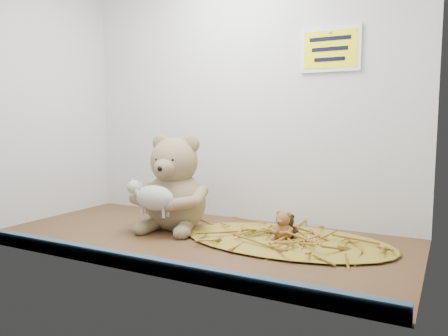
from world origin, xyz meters
The scene contains 8 objects.
alcove_shell centered at (0.00, 9.00, 45.00)cm, with size 120.40×60.20×90.40cm.
front_rail centered at (0.00, -28.80, 1.80)cm, with size 119.28×2.20×3.60cm, color #344B64.
straw_bed centered at (24.02, 8.93, 0.59)cm, with size 60.64×35.21×1.17cm, color olive.
main_teddy centered at (-11.55, 7.31, 14.75)cm, with size 23.78×25.10×29.49cm, color #927A5A, non-canonical shape.
toy_lamb centered at (-11.55, -3.26, 11.39)cm, with size 16.13×9.84×10.42cm, color #B1B09F, non-canonical shape.
mini_teddy_tan centered at (23.71, 7.81, 5.18)cm, with size 6.46×6.82×8.01cm, color brown, non-canonical shape.
mini_teddy_brown centered at (24.32, 10.05, 4.54)cm, with size 5.43×5.73×6.73cm, color black, non-canonical shape.
wall_sign centered at (30.00, 29.40, 55.00)cm, with size 16.00×1.20×11.00cm, color yellow.
Camera 1 is at (64.09, -104.06, 33.60)cm, focal length 35.00 mm.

